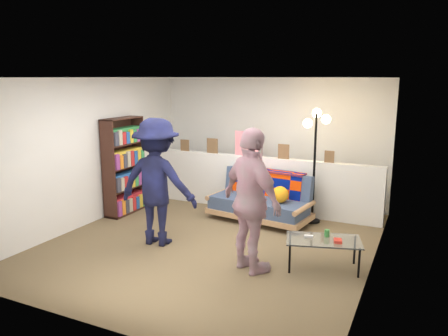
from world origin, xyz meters
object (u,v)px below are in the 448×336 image
at_px(coffee_table, 324,241).
at_px(floor_lamp, 316,143).
at_px(bookshelf, 124,169).
at_px(futon_sofa, 262,201).
at_px(person_left, 157,182).
at_px(person_right, 252,201).

bearing_deg(coffee_table, floor_lamp, 108.19).
bearing_deg(bookshelf, floor_lamp, 16.74).
bearing_deg(futon_sofa, bookshelf, -164.93).
bearing_deg(floor_lamp, person_left, -132.86).
xyz_separation_m(futon_sofa, floor_lamp, (0.81, 0.32, 1.01)).
xyz_separation_m(bookshelf, person_left, (1.38, -0.99, 0.12)).
distance_m(floor_lamp, person_left, 2.69).
relative_size(bookshelf, person_right, 0.94).
bearing_deg(person_left, futon_sofa, -126.58).
xyz_separation_m(coffee_table, person_right, (-0.81, -0.46, 0.55)).
xyz_separation_m(futon_sofa, coffee_table, (1.40, -1.48, 0.02)).
relative_size(futon_sofa, person_right, 1.00).
height_order(bookshelf, person_right, person_right).
xyz_separation_m(floor_lamp, person_left, (-1.81, -1.95, -0.43)).
bearing_deg(person_left, coffee_table, 178.67).
height_order(person_left, person_right, person_left).
bearing_deg(coffee_table, person_right, -150.42).
bearing_deg(floor_lamp, bookshelf, -163.26).
xyz_separation_m(bookshelf, person_right, (2.96, -1.30, 0.11)).
bearing_deg(bookshelf, coffee_table, -12.48).
bearing_deg(person_right, bookshelf, 8.63).
height_order(bookshelf, coffee_table, bookshelf).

